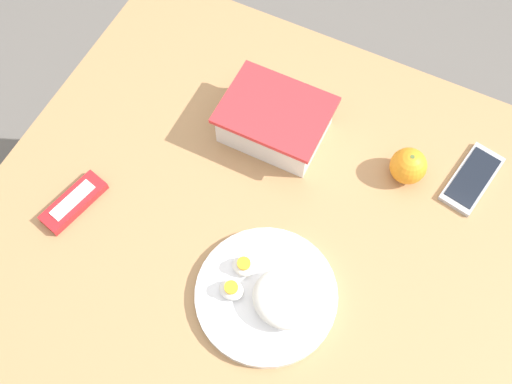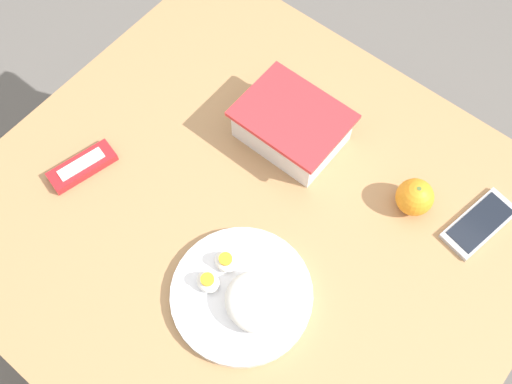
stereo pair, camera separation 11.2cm
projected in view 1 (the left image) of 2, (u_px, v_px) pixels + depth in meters
ground_plane at (258, 320)px, 1.80m from camera, size 10.00×10.00×0.00m
table at (259, 243)px, 1.24m from camera, size 1.03×0.94×0.75m
food_container at (275, 122)px, 1.19m from camera, size 0.21×0.16×0.08m
orange_fruit at (408, 166)px, 1.14m from camera, size 0.07×0.07×0.07m
rice_plate at (271, 295)px, 1.05m from camera, size 0.25×0.25×0.07m
candy_bar at (74, 202)px, 1.14m from camera, size 0.08×0.14×0.02m
cell_phone at (472, 179)px, 1.17m from camera, size 0.09×0.16×0.01m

